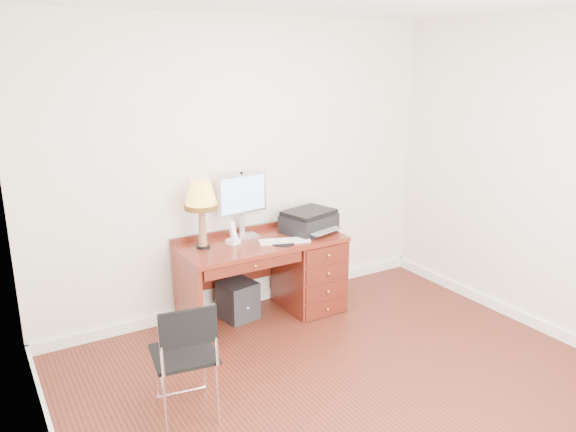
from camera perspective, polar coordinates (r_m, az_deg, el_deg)
ground at (r=4.32m, az=6.71°, el=-17.20°), size 4.00×4.00×0.00m
room_shell at (r=4.73m, az=1.99°, el=-13.17°), size 4.00×4.00×4.00m
desk at (r=5.32m, az=0.45°, el=-5.37°), size 1.50×0.67×0.75m
monitor at (r=5.10m, az=-4.63°, el=1.90°), size 0.50×0.19×0.58m
keyboard at (r=5.01m, az=-0.35°, el=-2.54°), size 0.47×0.27×0.02m
mouse_pad at (r=4.97m, az=-0.52°, el=-2.67°), size 0.21×0.21×0.04m
printer at (r=5.27m, az=2.13°, el=-0.52°), size 0.55×0.47×0.21m
leg_lamp at (r=4.79m, az=-8.82°, el=1.68°), size 0.29×0.29×0.59m
phone at (r=4.97m, az=-5.60°, el=-2.16°), size 0.12×0.12×0.20m
pen_cup at (r=5.37m, az=-0.07°, el=-0.74°), size 0.09×0.09×0.11m
chair at (r=3.79m, az=-10.22°, el=-13.20°), size 0.46×0.46×0.86m
equipment_box at (r=5.26m, az=-5.11°, el=-8.51°), size 0.35×0.35×0.35m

